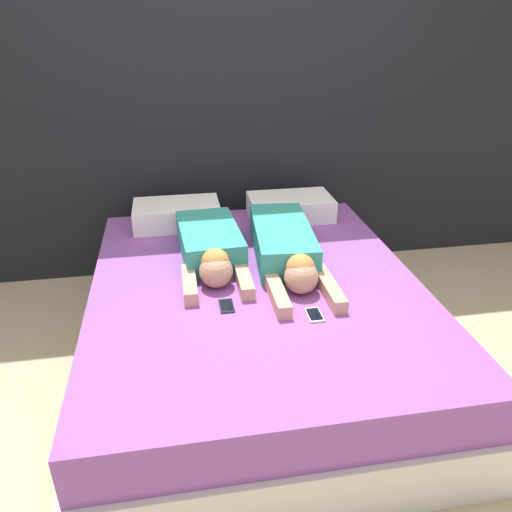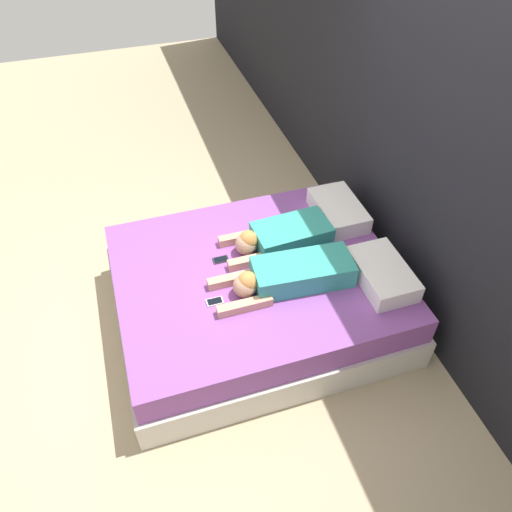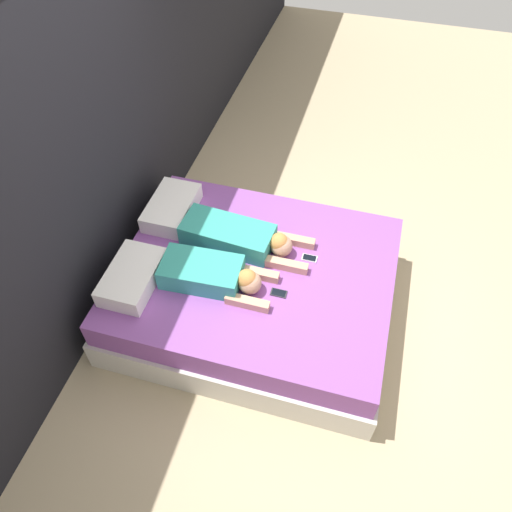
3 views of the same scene
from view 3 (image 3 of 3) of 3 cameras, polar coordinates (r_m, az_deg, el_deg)
The scene contains 9 objects.
ground_plane at distance 4.31m, azimuth -0.00°, elevation -5.86°, with size 12.00×12.00×0.00m, color tan.
wall_back at distance 3.78m, azimuth -18.68°, elevation 10.17°, with size 12.00×0.06×2.60m.
bed at distance 4.10m, azimuth -0.00°, elevation -3.80°, with size 1.79×2.18×0.52m.
pillow_head_left at distance 3.86m, azimuth -13.94°, elevation -2.31°, with size 0.57×0.35×0.15m.
pillow_head_right at distance 4.32m, azimuth -9.61°, elevation 5.45°, with size 0.57×0.35×0.15m.
person_left at distance 3.76m, azimuth -4.85°, elevation -2.15°, with size 0.37×0.88×0.20m.
person_right at distance 4.00m, azimuth -1.84°, elevation 2.16°, with size 0.38×1.07×0.20m.
cell_phone_left at distance 3.75m, azimuth 2.61°, elevation -4.25°, with size 0.07×0.12×0.01m.
cell_phone_right at distance 3.98m, azimuth 6.13°, elevation -0.24°, with size 0.07×0.12×0.01m.
Camera 3 is at (-2.39, -0.68, 3.53)m, focal length 35.00 mm.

